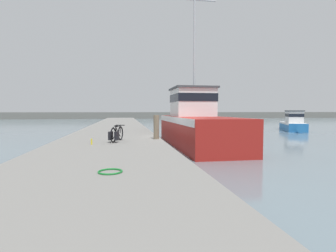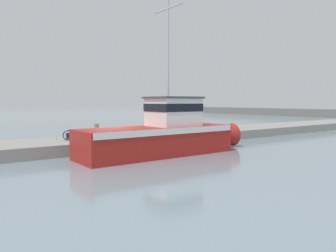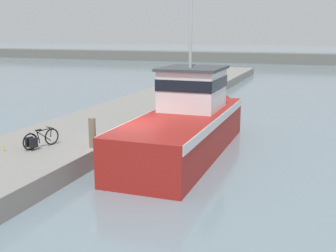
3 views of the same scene
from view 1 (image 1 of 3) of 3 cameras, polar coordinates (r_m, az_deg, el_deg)
name	(u,v)px [view 1 (image 1 of 3)]	position (r m, az deg, el deg)	size (l,w,h in m)	color
ground_plane	(179,152)	(13.92, 2.51, -5.63)	(320.00, 320.00, 0.00)	gray
dock_pier	(110,146)	(13.59, -12.45, -4.31)	(5.08, 80.00, 0.76)	gray
far_shoreline	(235,115)	(80.90, 14.47, 2.32)	(180.00, 5.00, 1.76)	slate
fishing_boat_main	(195,123)	(16.92, 5.88, 0.62)	(3.20, 12.02, 11.05)	maroon
boat_orange_near	(293,123)	(31.51, 25.62, 0.58)	(3.94, 6.65, 2.21)	#236BB2
bicycle_touring	(116,134)	(12.14, -11.27, -1.78)	(0.73, 1.63, 0.75)	black
mooring_post	(156,127)	(13.05, -2.56, -0.24)	(0.28, 0.28, 1.19)	#756651
hose_coil	(110,172)	(6.23, -12.47, -9.65)	(0.56, 0.56, 0.04)	#197A2D
water_bottle_by_bike	(92,142)	(11.39, -16.30, -3.29)	(0.06, 0.06, 0.25)	yellow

